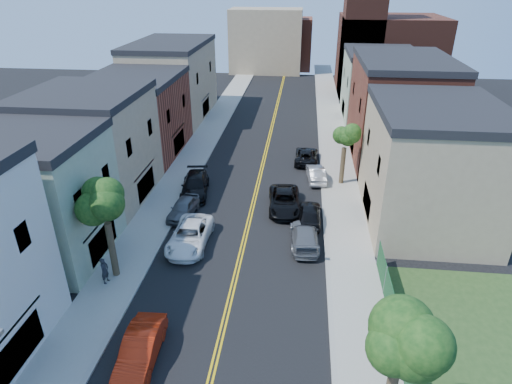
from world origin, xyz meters
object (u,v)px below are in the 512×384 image
(red_sedan, at_px, (141,349))
(pedestrian_right, at_px, (392,339))
(grey_car_right, at_px, (305,236))
(black_car_right, at_px, (310,214))
(white_pickup, at_px, (190,236))
(grey_car_left, at_px, (183,208))
(black_suv_lane, at_px, (284,201))
(silver_car_right, at_px, (316,174))
(pedestrian_left, at_px, (105,271))
(dark_car_right_far, at_px, (306,156))
(black_car_left, at_px, (195,185))

(red_sedan, height_order, pedestrian_right, pedestrian_right)
(grey_car_right, relative_size, black_car_right, 1.12)
(white_pickup, bearing_deg, red_sedan, -88.95)
(red_sedan, distance_m, grey_car_left, 15.11)
(black_suv_lane, bearing_deg, grey_car_left, -170.26)
(red_sedan, xyz_separation_m, black_suv_lane, (6.55, 17.08, 0.00))
(pedestrian_right, bearing_deg, grey_car_left, -21.54)
(silver_car_right, bearing_deg, grey_car_left, 30.11)
(black_suv_lane, bearing_deg, pedestrian_left, -138.41)
(dark_car_right_far, bearing_deg, black_car_left, 42.37)
(pedestrian_left, xyz_separation_m, pedestrian_right, (17.30, -4.00, 0.04))
(dark_car_right_far, height_order, pedestrian_left, pedestrian_left)
(black_car_left, height_order, dark_car_right_far, black_car_left)
(black_car_left, distance_m, grey_car_right, 12.40)
(white_pickup, height_order, silver_car_right, white_pickup)
(black_car_right, height_order, black_suv_lane, black_suv_lane)
(black_car_left, xyz_separation_m, silver_car_right, (11.00, 4.07, -0.11))
(red_sedan, relative_size, white_pickup, 0.83)
(red_sedan, bearing_deg, black_car_right, 57.53)
(white_pickup, relative_size, grey_car_right, 1.14)
(grey_car_left, height_order, pedestrian_right, pedestrian_right)
(silver_car_right, xyz_separation_m, black_suv_lane, (-2.75, -6.10, 0.07))
(white_pickup, height_order, grey_car_left, white_pickup)
(black_car_right, bearing_deg, white_pickup, 26.52)
(grey_car_left, relative_size, pedestrian_left, 2.39)
(red_sedan, height_order, white_pickup, white_pickup)
(grey_car_left, distance_m, black_suv_lane, 8.51)
(red_sedan, xyz_separation_m, dark_car_right_far, (8.35, 27.80, -0.08))
(pedestrian_left, bearing_deg, grey_car_right, -57.08)
(dark_car_right_far, bearing_deg, pedestrian_right, 101.47)
(red_sedan, bearing_deg, pedestrian_right, 5.37)
(grey_car_left, bearing_deg, black_car_left, 96.28)
(grey_car_right, distance_m, silver_car_right, 11.41)
(grey_car_left, height_order, black_car_right, black_car_right)
(black_car_right, bearing_deg, pedestrian_left, 36.12)
(silver_car_right, bearing_deg, grey_car_right, 78.59)
(black_car_right, xyz_separation_m, silver_car_right, (0.59, 8.08, -0.05))
(grey_car_right, height_order, black_suv_lane, black_suv_lane)
(black_suv_lane, bearing_deg, white_pickup, -141.12)
(black_car_right, bearing_deg, black_suv_lane, -41.91)
(white_pickup, xyz_separation_m, pedestrian_right, (13.00, -9.06, 0.29))
(red_sedan, height_order, black_suv_lane, same)
(grey_car_left, distance_m, black_car_right, 10.41)
(silver_car_right, relative_size, pedestrian_left, 2.39)
(black_car_right, distance_m, pedestrian_left, 16.09)
(white_pickup, bearing_deg, pedestrian_right, -34.34)
(grey_car_right, relative_size, pedestrian_right, 2.67)
(white_pickup, bearing_deg, black_suv_lane, 43.71)
(black_car_left, bearing_deg, dark_car_right_far, 33.15)
(grey_car_right, xyz_separation_m, pedestrian_right, (4.58, -10.03, 0.36))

